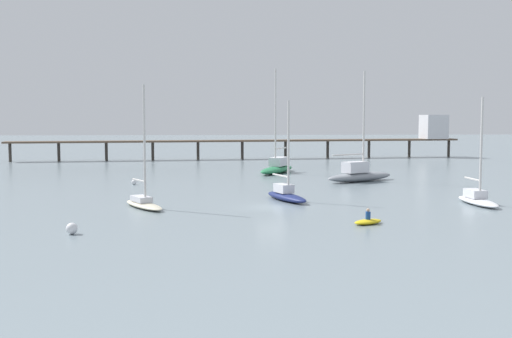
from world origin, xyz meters
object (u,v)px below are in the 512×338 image
(sailboat_green, at_px, (277,166))
(sailboat_cream, at_px, (143,200))
(dinghy_yellow, at_px, (368,221))
(sailboat_white, at_px, (477,197))
(pier, at_px, (337,134))
(sailboat_gray, at_px, (359,174))
(sailboat_navy, at_px, (286,194))
(mooring_buoy_outer, at_px, (134,182))
(mooring_buoy_inner, at_px, (72,229))

(sailboat_green, height_order, sailboat_cream, sailboat_green)
(sailboat_cream, xyz_separation_m, dinghy_yellow, (17.06, -9.25, -0.42))
(sailboat_white, relative_size, dinghy_yellow, 3.53)
(pier, height_order, sailboat_gray, sailboat_gray)
(sailboat_green, bearing_deg, sailboat_navy, -93.86)
(dinghy_yellow, xyz_separation_m, mooring_buoy_outer, (-20.15, 27.36, 0.07))
(sailboat_cream, xyz_separation_m, mooring_buoy_outer, (-3.09, 18.11, -0.35))
(pier, height_order, sailboat_white, sailboat_white)
(sailboat_gray, relative_size, dinghy_yellow, 4.89)
(sailboat_gray, bearing_deg, sailboat_green, 126.65)
(pier, xyz_separation_m, mooring_buoy_inner, (-31.59, -73.16, -3.95))
(sailboat_green, height_order, sailboat_navy, sailboat_green)
(pier, xyz_separation_m, sailboat_cream, (-28.25, -61.27, -3.69))
(dinghy_yellow, bearing_deg, pier, 80.98)
(dinghy_yellow, relative_size, mooring_buoy_inner, 3.48)
(mooring_buoy_inner, relative_size, mooring_buoy_outer, 1.32)
(sailboat_gray, bearing_deg, sailboat_navy, -122.81)
(sailboat_white, bearing_deg, sailboat_cream, -179.71)
(sailboat_navy, height_order, dinghy_yellow, sailboat_navy)
(sailboat_white, distance_m, dinghy_yellow, 15.26)
(pier, bearing_deg, sailboat_cream, -114.76)
(sailboat_green, distance_m, mooring_buoy_inner, 47.01)
(sailboat_white, xyz_separation_m, dinghy_yellow, (-12.01, -9.40, -0.40))
(sailboat_navy, bearing_deg, sailboat_cream, -163.50)
(sailboat_green, xyz_separation_m, sailboat_gray, (8.63, -11.60, 0.03))
(mooring_buoy_outer, bearing_deg, sailboat_cream, -80.31)
(sailboat_green, relative_size, sailboat_navy, 1.53)
(mooring_buoy_inner, bearing_deg, dinghy_yellow, 7.35)
(sailboat_navy, bearing_deg, sailboat_white, -12.22)
(mooring_buoy_outer, bearing_deg, sailboat_green, 37.62)
(sailboat_green, xyz_separation_m, dinghy_yellow, (2.61, -40.88, -0.68))
(sailboat_green, distance_m, sailboat_white, 34.72)
(dinghy_yellow, distance_m, mooring_buoy_inner, 20.57)
(pier, relative_size, sailboat_gray, 6.22)
(sailboat_white, distance_m, sailboat_gray, 20.77)
(sailboat_navy, height_order, sailboat_cream, sailboat_cream)
(pier, height_order, dinghy_yellow, pier)
(mooring_buoy_inner, bearing_deg, sailboat_green, 67.77)
(pier, bearing_deg, dinghy_yellow, -99.02)
(sailboat_white, relative_size, mooring_buoy_outer, 16.21)
(sailboat_cream, distance_m, mooring_buoy_outer, 18.38)
(pier, distance_m, mooring_buoy_outer, 53.50)
(pier, distance_m, sailboat_green, 32.88)
(sailboat_gray, xyz_separation_m, mooring_buoy_inner, (-26.42, -31.91, -0.54))
(sailboat_navy, bearing_deg, pier, 74.75)
(sailboat_gray, xyz_separation_m, sailboat_navy, (-10.52, -16.31, -0.28))
(sailboat_gray, distance_m, sailboat_navy, 19.41)
(sailboat_green, xyz_separation_m, sailboat_white, (14.62, -31.49, -0.28))
(sailboat_white, distance_m, mooring_buoy_inner, 34.57)
(sailboat_navy, xyz_separation_m, dinghy_yellow, (4.49, -12.97, -0.43))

